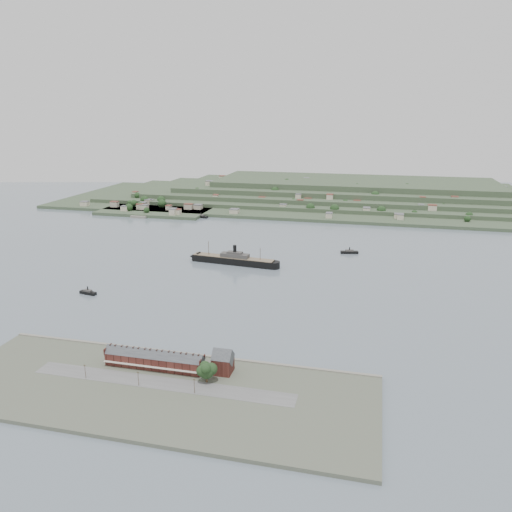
% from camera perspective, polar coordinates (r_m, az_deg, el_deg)
% --- Properties ---
extents(ground, '(1400.00, 1400.00, 0.00)m').
position_cam_1_polar(ground, '(425.72, -0.72, -2.40)').
color(ground, slate).
rests_on(ground, ground).
extents(near_shore, '(220.00, 80.00, 2.60)m').
position_cam_1_polar(near_shore, '(264.35, -11.21, -14.75)').
color(near_shore, '#4C5142').
rests_on(near_shore, ground).
extents(terrace_row, '(55.60, 9.80, 11.07)m').
position_cam_1_polar(terrace_row, '(280.11, -11.55, -11.53)').
color(terrace_row, '#3F1B16').
rests_on(terrace_row, ground).
extents(gabled_building, '(10.40, 10.18, 14.09)m').
position_cam_1_polar(gabled_building, '(270.20, -3.81, -11.98)').
color(gabled_building, '#3F1B16').
rests_on(gabled_building, ground).
extents(far_peninsula, '(760.00, 309.00, 30.00)m').
position_cam_1_polar(far_peninsula, '(796.91, 8.36, 7.05)').
color(far_peninsula, '#34442D').
rests_on(far_peninsula, ground).
extents(steamship, '(90.26, 19.70, 21.66)m').
position_cam_1_polar(steamship, '(461.90, -2.87, -0.41)').
color(steamship, black).
rests_on(steamship, ground).
extents(tugboat, '(14.61, 6.37, 6.37)m').
position_cam_1_polar(tugboat, '(406.74, -18.65, -3.95)').
color(tugboat, black).
rests_on(tugboat, ground).
extents(ferry_west, '(19.66, 8.43, 7.14)m').
position_cam_1_polar(ferry_west, '(669.40, -6.31, 4.52)').
color(ferry_west, black).
rests_on(ferry_west, ground).
extents(ferry_east, '(18.00, 8.41, 6.51)m').
position_cam_1_polar(ferry_east, '(504.09, 10.63, 0.46)').
color(ferry_east, black).
rests_on(ferry_east, ground).
extents(fig_tree, '(10.29, 8.91, 11.48)m').
position_cam_1_polar(fig_tree, '(261.30, -5.66, -12.87)').
color(fig_tree, '#483521').
rests_on(fig_tree, ground).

